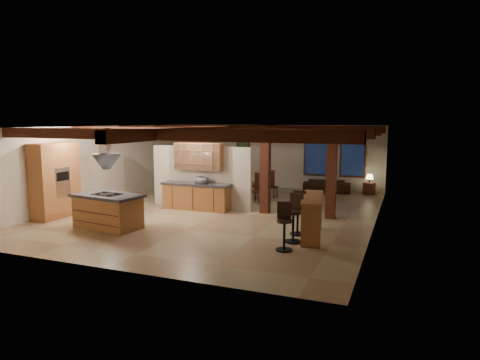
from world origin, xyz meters
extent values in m
plane|color=tan|center=(0.00, 0.00, 0.00)|extent=(12.00, 12.00, 0.00)
plane|color=beige|center=(0.00, 6.00, 1.45)|extent=(10.00, 0.00, 10.00)
plane|color=beige|center=(0.00, -6.00, 1.45)|extent=(10.00, 0.00, 10.00)
plane|color=beige|center=(-5.00, 0.00, 1.45)|extent=(0.00, 12.00, 12.00)
plane|color=beige|center=(5.00, 0.00, 1.45)|extent=(0.00, 12.00, 12.00)
plane|color=#3D1F13|center=(0.00, 0.00, 2.90)|extent=(12.00, 12.00, 0.00)
cube|color=#3A140E|center=(0.00, -4.00, 2.76)|extent=(10.00, 0.25, 0.28)
cube|color=#3A140E|center=(0.00, -1.30, 2.76)|extent=(10.00, 0.25, 0.28)
cube|color=#3A140E|center=(0.00, 1.30, 2.76)|extent=(10.00, 0.25, 0.28)
cube|color=#3A140E|center=(0.00, 4.00, 2.76)|extent=(10.00, 0.25, 0.28)
cube|color=#3A140E|center=(0.00, 0.00, 2.76)|extent=(0.28, 12.00, 0.28)
cube|color=#3A140E|center=(1.40, 0.50, 1.45)|extent=(0.30, 0.30, 2.90)
cube|color=#3A140E|center=(3.60, 0.50, 1.45)|extent=(0.30, 0.30, 2.90)
cube|color=#3A140E|center=(2.50, 0.50, 2.60)|extent=(2.50, 0.28, 0.28)
cube|color=beige|center=(-1.00, 0.50, 1.10)|extent=(3.80, 0.18, 2.20)
cube|color=brown|center=(-4.67, -2.60, 1.20)|extent=(0.64, 1.60, 2.40)
cube|color=silver|center=(-4.37, -2.60, 1.15)|extent=(0.06, 0.62, 0.95)
cube|color=black|center=(-4.33, -2.60, 1.35)|extent=(0.01, 0.50, 0.28)
cube|color=brown|center=(-1.00, 0.11, 0.43)|extent=(2.40, 0.60, 0.86)
cube|color=black|center=(-1.00, 0.11, 0.90)|extent=(2.50, 0.66, 0.08)
cube|color=brown|center=(-1.00, 0.32, 1.85)|extent=(1.80, 0.34, 0.95)
cube|color=silver|center=(-1.00, 0.14, 1.85)|extent=(1.74, 0.02, 0.90)
pyramid|color=silver|center=(-2.20, -3.15, 1.73)|extent=(1.10, 1.10, 0.45)
cube|color=silver|center=(-2.20, -3.15, 2.54)|extent=(0.26, 0.22, 0.73)
cube|color=#3A140E|center=(2.00, 5.94, 1.50)|extent=(1.10, 0.05, 1.70)
cube|color=black|center=(2.00, 5.91, 1.50)|extent=(0.95, 0.02, 1.55)
cube|color=#3A140E|center=(3.60, 5.94, 1.50)|extent=(1.10, 0.05, 1.70)
cube|color=black|center=(3.60, 5.91, 1.50)|extent=(0.95, 0.02, 1.55)
cube|color=#3A140E|center=(-1.50, 5.94, 1.70)|extent=(0.65, 0.04, 0.85)
cube|color=#224F2B|center=(-1.50, 5.92, 1.70)|extent=(0.55, 0.01, 0.75)
cylinder|color=silver|center=(-2.60, -2.80, 2.87)|extent=(0.16, 0.16, 0.03)
cylinder|color=silver|center=(-1.00, -0.50, 2.87)|extent=(0.16, 0.16, 0.03)
cylinder|color=silver|center=(-4.00, -2.50, 2.87)|extent=(0.16, 0.16, 0.03)
cube|color=brown|center=(-2.20, -3.15, 0.46)|extent=(2.02, 1.21, 0.91)
cube|color=black|center=(-2.20, -3.15, 0.95)|extent=(2.16, 1.35, 0.08)
cube|color=black|center=(-2.20, -3.15, 1.00)|extent=(0.86, 0.63, 0.02)
imported|color=#3F1E0F|center=(0.00, 2.78, 0.30)|extent=(1.87, 1.30, 0.60)
imported|color=black|center=(2.60, 5.46, 0.29)|extent=(2.08, 1.01, 0.59)
imported|color=silver|center=(-0.81, 0.11, 1.05)|extent=(0.44, 0.33, 0.22)
cube|color=brown|center=(3.53, -1.98, 1.08)|extent=(0.89, 2.18, 0.06)
cube|color=brown|center=(3.70, -2.92, 0.53)|extent=(0.49, 0.19, 1.06)
cube|color=brown|center=(3.37, -1.04, 0.53)|extent=(0.49, 0.19, 1.06)
cube|color=#3A140E|center=(4.38, 5.48, 0.25)|extent=(0.50, 0.50, 0.51)
cylinder|color=black|center=(4.38, 5.48, 0.60)|extent=(0.06, 0.06, 0.17)
cone|color=#FFE199|center=(4.38, 5.48, 0.77)|extent=(0.30, 0.30, 0.19)
cylinder|color=black|center=(3.16, -3.40, 0.73)|extent=(0.37, 0.37, 0.07)
cube|color=black|center=(3.11, -3.23, 0.96)|extent=(0.34, 0.14, 0.41)
cylinder|color=black|center=(3.16, -3.40, 0.37)|extent=(0.06, 0.06, 0.71)
cylinder|color=black|center=(3.16, -3.40, 0.02)|extent=(0.41, 0.41, 0.03)
cylinder|color=black|center=(3.18, -2.63, 0.78)|extent=(0.39, 0.39, 0.08)
cube|color=black|center=(3.21, -2.44, 1.03)|extent=(0.37, 0.12, 0.43)
cylinder|color=black|center=(3.18, -2.63, 0.39)|extent=(0.07, 0.07, 0.76)
cylinder|color=black|center=(3.18, -2.63, 0.02)|extent=(0.43, 0.43, 0.03)
cylinder|color=black|center=(3.11, -1.85, 0.75)|extent=(0.37, 0.37, 0.07)
cube|color=black|center=(3.11, -1.67, 0.98)|extent=(0.35, 0.06, 0.41)
cylinder|color=black|center=(3.11, -1.85, 0.37)|extent=(0.06, 0.06, 0.73)
cylinder|color=black|center=(3.11, -1.85, 0.02)|extent=(0.41, 0.41, 0.03)
cube|color=#3A140E|center=(-0.74, 2.20, 0.43)|extent=(0.45, 0.45, 0.06)
cube|color=#3A140E|center=(-0.72, 2.40, 0.78)|extent=(0.40, 0.10, 0.71)
cylinder|color=#3A140E|center=(-0.92, 2.06, 0.20)|extent=(0.05, 0.05, 0.40)
cylinder|color=#3A140E|center=(-0.60, 2.02, 0.20)|extent=(0.05, 0.05, 0.40)
cylinder|color=#3A140E|center=(-0.88, 2.38, 0.20)|extent=(0.05, 0.05, 0.40)
cylinder|color=#3A140E|center=(-0.56, 2.34, 0.20)|extent=(0.05, 0.05, 0.40)
cube|color=#3A140E|center=(-0.57, 3.52, 0.43)|extent=(0.45, 0.45, 0.06)
cube|color=#3A140E|center=(-0.60, 3.33, 0.78)|extent=(0.40, 0.10, 0.71)
cylinder|color=#3A140E|center=(-0.39, 3.66, 0.20)|extent=(0.05, 0.05, 0.40)
cylinder|color=#3A140E|center=(-0.71, 3.71, 0.20)|extent=(0.05, 0.05, 0.40)
cylinder|color=#3A140E|center=(-0.43, 3.34, 0.20)|extent=(0.05, 0.05, 0.40)
cylinder|color=#3A140E|center=(-0.75, 3.38, 0.20)|extent=(0.05, 0.05, 0.40)
cube|color=#3A140E|center=(0.58, 2.03, 0.43)|extent=(0.45, 0.45, 0.06)
cube|color=#3A140E|center=(0.61, 2.23, 0.78)|extent=(0.40, 0.10, 0.71)
cylinder|color=#3A140E|center=(0.40, 1.89, 0.20)|extent=(0.05, 0.05, 0.40)
cylinder|color=#3A140E|center=(0.72, 1.85, 0.20)|extent=(0.05, 0.05, 0.40)
cylinder|color=#3A140E|center=(0.44, 2.21, 0.20)|extent=(0.05, 0.05, 0.40)
cylinder|color=#3A140E|center=(0.76, 2.17, 0.20)|extent=(0.05, 0.05, 0.40)
cube|color=#3A140E|center=(0.75, 3.36, 0.43)|extent=(0.45, 0.45, 0.06)
cube|color=#3A140E|center=(0.72, 3.16, 0.78)|extent=(0.40, 0.10, 0.71)
cylinder|color=#3A140E|center=(0.93, 3.50, 0.20)|extent=(0.05, 0.05, 0.40)
cylinder|color=#3A140E|center=(0.61, 3.54, 0.20)|extent=(0.05, 0.05, 0.40)
cylinder|color=#3A140E|center=(0.89, 3.17, 0.20)|extent=(0.05, 0.05, 0.40)
cylinder|color=#3A140E|center=(0.57, 3.22, 0.20)|extent=(0.05, 0.05, 0.40)
camera|label=1|loc=(5.82, -13.05, 3.11)|focal=32.00mm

